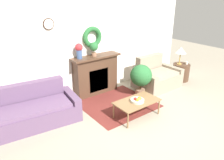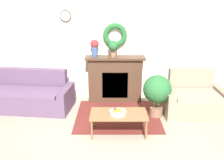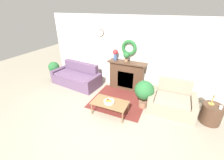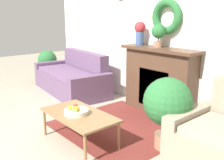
{
  "view_description": "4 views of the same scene",
  "coord_description": "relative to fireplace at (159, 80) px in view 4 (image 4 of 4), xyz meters",
  "views": [
    {
      "loc": [
        -3.22,
        -2.54,
        2.78
      ],
      "look_at": [
        -0.18,
        1.48,
        0.71
      ],
      "focal_mm": 35.0,
      "sensor_mm": 36.0,
      "label": 1
    },
    {
      "loc": [
        -0.17,
        -3.77,
        2.48
      ],
      "look_at": [
        -0.17,
        1.23,
        0.89
      ],
      "focal_mm": 42.0,
      "sensor_mm": 36.0,
      "label": 2
    },
    {
      "loc": [
        1.5,
        -2.63,
        2.97
      ],
      "look_at": [
        -0.25,
        1.33,
        0.81
      ],
      "focal_mm": 24.0,
      "sensor_mm": 36.0,
      "label": 3
    },
    {
      "loc": [
        2.66,
        -1.04,
        1.66
      ],
      "look_at": [
        -0.29,
        1.49,
        0.68
      ],
      "focal_mm": 42.0,
      "sensor_mm": 36.0,
      "label": 4
    }
  ],
  "objects": [
    {
      "name": "potted_plant_floor_by_loveseat",
      "position": [
        0.89,
        -0.92,
        0.02
      ],
      "size": [
        0.6,
        0.6,
        0.92
      ],
      "color": "#8E664C",
      "rests_on": "ground_plane"
    },
    {
      "name": "floor_rug",
      "position": [
        0.05,
        -0.91,
        -0.56
      ],
      "size": [
        1.8,
        1.69,
        0.01
      ],
      "color": "maroon",
      "rests_on": "ground_plane"
    },
    {
      "name": "coffee_table",
      "position": [
        0.05,
        -1.67,
        -0.2
      ],
      "size": [
        1.07,
        0.59,
        0.4
      ],
      "color": "olive",
      "rests_on": "ground_plane"
    },
    {
      "name": "potted_plant_floor_by_couch",
      "position": [
        -3.23,
        -0.43,
        -0.09
      ],
      "size": [
        0.47,
        0.47,
        0.78
      ],
      "color": "#8E664C",
      "rests_on": "ground_plane"
    },
    {
      "name": "fruit_bowl",
      "position": [
        0.03,
        -1.7,
        -0.13
      ],
      "size": [
        0.32,
        0.32,
        0.12
      ],
      "color": "beige",
      "rests_on": "coffee_table"
    },
    {
      "name": "vase_on_mantel_left",
      "position": [
        -0.49,
        0.01,
        0.79
      ],
      "size": [
        0.2,
        0.2,
        0.41
      ],
      "color": "#3D5684",
      "rests_on": "fireplace"
    },
    {
      "name": "couch_left",
      "position": [
        -2.01,
        -0.47,
        -0.27
      ],
      "size": [
        2.09,
        1.14,
        0.86
      ],
      "rotation": [
        0.0,
        0.0,
        -0.12
      ],
      "color": "#604766",
      "rests_on": "ground_plane"
    },
    {
      "name": "wall_back",
      "position": [
        0.09,
        0.2,
        0.79
      ],
      "size": [
        6.8,
        0.19,
        2.7
      ],
      "color": "white",
      "rests_on": "ground_plane"
    },
    {
      "name": "fireplace",
      "position": [
        0.0,
        0.0,
        0.0
      ],
      "size": [
        1.43,
        0.41,
        1.12
      ],
      "color": "#4C3323",
      "rests_on": "ground_plane"
    },
    {
      "name": "potted_plant_on_mantel",
      "position": [
        -0.05,
        -0.01,
        0.79
      ],
      "size": [
        0.23,
        0.23,
        0.38
      ],
      "color": "#8E664C",
      "rests_on": "fireplace"
    }
  ]
}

